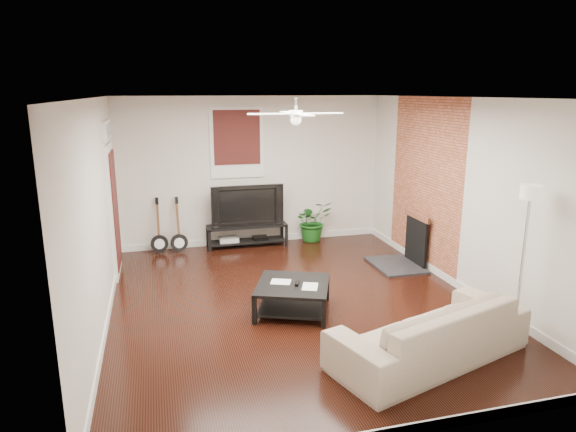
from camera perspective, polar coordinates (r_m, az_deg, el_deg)
room at (r=6.78m, az=0.86°, el=1.27°), size 5.01×6.01×2.81m
brick_accent at (r=8.65m, az=15.14°, el=3.54°), size 0.02×2.20×2.80m
fireplace at (r=8.72m, az=13.10°, el=-2.60°), size 0.80×1.10×0.92m
window_back at (r=9.50m, az=-5.77°, el=8.20°), size 1.00×0.06×1.30m
door_left at (r=8.46m, az=-19.07°, el=2.00°), size 0.08×1.00×2.50m
tv_stand at (r=9.66m, az=-4.62°, el=-2.20°), size 1.51×0.40×0.42m
tv at (r=9.54m, az=-4.71°, el=1.30°), size 1.35×0.18×0.78m
coffee_table at (r=6.86m, az=0.54°, el=-9.15°), size 1.22×1.22×0.39m
sofa at (r=5.88m, az=15.69°, el=-12.27°), size 2.48×1.57×0.68m
floor_lamp at (r=6.39m, az=24.86°, el=-5.08°), size 0.39×0.39×1.89m
potted_plant at (r=9.96m, az=2.80°, el=-0.54°), size 0.82×0.74×0.81m
guitar_left at (r=9.42m, az=-14.38°, el=-1.13°), size 0.33×0.24×1.02m
guitar_right at (r=9.40m, az=-12.25°, el=-1.04°), size 0.33×0.24×1.02m
ceiling_fan at (r=6.62m, az=0.90°, el=11.46°), size 1.24×1.24×0.32m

